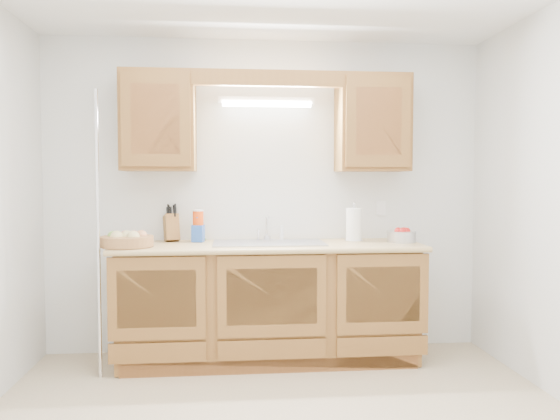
{
  "coord_description": "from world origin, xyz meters",
  "views": [
    {
      "loc": [
        -0.3,
        -2.91,
        1.37
      ],
      "look_at": [
        0.05,
        0.85,
        1.17
      ],
      "focal_mm": 35.0,
      "sensor_mm": 36.0,
      "label": 1
    }
  ],
  "objects": [
    {
      "name": "apple_bowl",
      "position": [
        1.03,
        1.19,
        0.95
      ],
      "size": [
        0.29,
        0.29,
        0.12
      ],
      "rotation": [
        0.0,
        0.0,
        -0.39
      ],
      "color": "silver",
      "rests_on": "countertop"
    },
    {
      "name": "upper_cabinet_left",
      "position": [
        -0.83,
        1.33,
        1.83
      ],
      "size": [
        0.55,
        0.33,
        0.75
      ],
      "primitive_type": "cube",
      "color": "brown",
      "rests_on": "room"
    },
    {
      "name": "soap_bottle",
      "position": [
        -0.54,
        1.35,
        1.0
      ],
      "size": [
        0.11,
        0.11,
        0.2
      ],
      "primitive_type": "imported",
      "rotation": [
        0.0,
        0.0,
        -0.2
      ],
      "color": "#2450B4",
      "rests_on": "countertop"
    },
    {
      "name": "countertop",
      "position": [
        0.0,
        1.19,
        0.88
      ],
      "size": [
        2.3,
        0.63,
        0.04
      ],
      "primitive_type": "cube",
      "color": "tan",
      "rests_on": "base_cabinets"
    },
    {
      "name": "sponge",
      "position": [
        -0.54,
        1.44,
        0.91
      ],
      "size": [
        0.11,
        0.08,
        0.02
      ],
      "rotation": [
        0.0,
        0.0,
        0.18
      ],
      "color": "#CC333F",
      "rests_on": "countertop"
    },
    {
      "name": "orange_canister",
      "position": [
        -0.54,
        1.36,
        1.03
      ],
      "size": [
        0.11,
        0.11,
        0.25
      ],
      "rotation": [
        0.0,
        0.0,
        -0.38
      ],
      "color": "#F6470D",
      "rests_on": "countertop"
    },
    {
      "name": "fluorescent_fixture",
      "position": [
        0.0,
        1.42,
        2.0
      ],
      "size": [
        0.76,
        0.08,
        0.08
      ],
      "color": "white",
      "rests_on": "room"
    },
    {
      "name": "paper_towel",
      "position": [
        0.68,
        1.29,
        1.03
      ],
      "size": [
        0.15,
        0.15,
        0.31
      ],
      "rotation": [
        0.0,
        0.0,
        -0.15
      ],
      "color": "silver",
      "rests_on": "countertop"
    },
    {
      "name": "base_cabinets",
      "position": [
        0.0,
        1.2,
        0.44
      ],
      "size": [
        2.2,
        0.6,
        0.86
      ],
      "primitive_type": "cube",
      "color": "brown",
      "rests_on": "ground"
    },
    {
      "name": "room",
      "position": [
        0.0,
        0.0,
        1.25
      ],
      "size": [
        3.52,
        3.5,
        2.5
      ],
      "color": "#C6B28F",
      "rests_on": "ground"
    },
    {
      "name": "fruit_basket",
      "position": [
        -1.03,
        1.07,
        0.95
      ],
      "size": [
        0.48,
        0.48,
        0.12
      ],
      "rotation": [
        0.0,
        0.0,
        -0.37
      ],
      "color": "#B17847",
      "rests_on": "countertop"
    },
    {
      "name": "knife_block",
      "position": [
        -0.75,
        1.43,
        1.01
      ],
      "size": [
        0.15,
        0.2,
        0.31
      ],
      "rotation": [
        0.0,
        0.0,
        0.3
      ],
      "color": "brown",
      "rests_on": "countertop"
    },
    {
      "name": "wire_shelf_pole",
      "position": [
        -1.2,
        0.94,
        1.0
      ],
      "size": [
        0.03,
        0.03,
        2.0
      ],
      "primitive_type": "cylinder",
      "color": "silver",
      "rests_on": "ground"
    },
    {
      "name": "outlet_plate",
      "position": [
        0.95,
        1.49,
        1.15
      ],
      "size": [
        0.08,
        0.01,
        0.12
      ],
      "primitive_type": "cube",
      "color": "white",
      "rests_on": "room"
    },
    {
      "name": "sink",
      "position": [
        0.0,
        1.21,
        0.83
      ],
      "size": [
        0.84,
        0.46,
        0.36
      ],
      "color": "#9E9EA3",
      "rests_on": "countertop"
    },
    {
      "name": "valance",
      "position": [
        0.0,
        1.19,
        2.14
      ],
      "size": [
        2.2,
        0.05,
        0.12
      ],
      "primitive_type": "cube",
      "color": "brown",
      "rests_on": "room"
    },
    {
      "name": "upper_cabinet_right",
      "position": [
        0.83,
        1.33,
        1.83
      ],
      "size": [
        0.55,
        0.33,
        0.75
      ],
      "primitive_type": "cube",
      "color": "brown",
      "rests_on": "room"
    }
  ]
}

